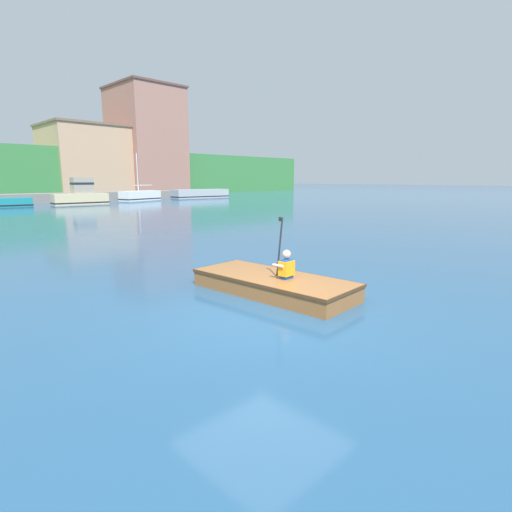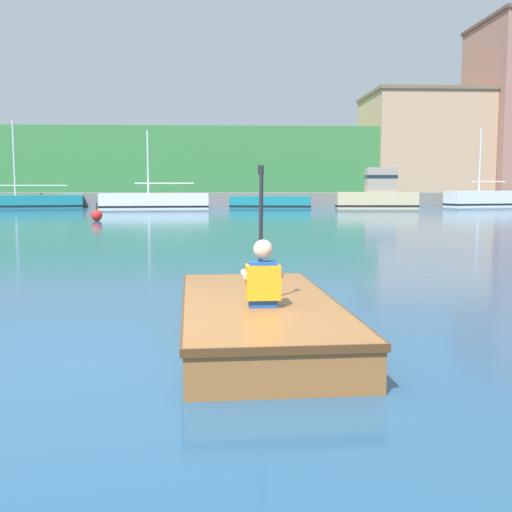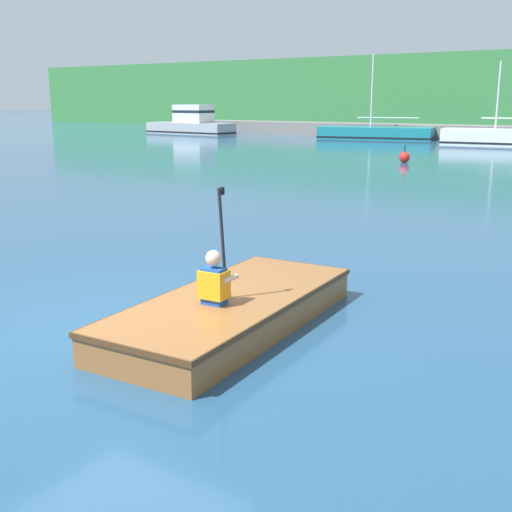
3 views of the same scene
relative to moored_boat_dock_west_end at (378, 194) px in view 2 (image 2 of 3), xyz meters
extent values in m
plane|color=navy|center=(-10.09, -33.23, -0.86)|extent=(300.00, 300.00, 0.00)
cube|color=#387A3D|center=(-10.09, 26.04, 2.31)|extent=(120.00, 20.00, 6.34)
cube|color=tan|center=(8.96, 20.51, 3.84)|extent=(9.95, 9.78, 9.40)
cube|color=brown|center=(8.96, 20.51, 8.68)|extent=(10.25, 10.08, 0.30)
cube|color=slate|center=(-10.09, 5.44, -0.41)|extent=(57.00, 2.40, 0.90)
cube|color=#CCB789|center=(-0.07, 0.01, -0.37)|extent=(4.88, 1.76, 0.99)
cube|color=black|center=(-0.07, 0.01, -0.69)|extent=(4.92, 1.80, 0.10)
cube|color=gray|center=(0.16, -0.01, 0.86)|extent=(1.85, 1.27, 1.46)
cube|color=#19232D|center=(0.16, -0.01, 1.04)|extent=(1.88, 1.29, 0.20)
cube|color=#197A84|center=(-21.80, 2.46, -0.47)|extent=(7.70, 3.98, 0.78)
cube|color=black|center=(-21.80, 2.46, -0.73)|extent=(7.75, 4.03, 0.10)
cylinder|color=silver|center=(-22.16, 2.39, 2.23)|extent=(0.10, 0.10, 4.63)
cylinder|color=silver|center=(-21.08, 2.61, 0.51)|extent=(3.97, 0.86, 0.07)
cube|color=white|center=(7.42, 2.55, -0.35)|extent=(4.94, 2.69, 1.03)
cube|color=black|center=(7.42, 2.55, -0.68)|extent=(4.99, 2.74, 0.10)
cylinder|color=silver|center=(7.19, 2.49, 2.17)|extent=(0.10, 0.10, 4.01)
cylinder|color=silver|center=(7.87, 2.66, 0.77)|extent=(2.52, 0.69, 0.07)
cube|color=#197A84|center=(-6.35, 1.36, -0.50)|extent=(5.10, 2.27, 0.73)
cube|color=black|center=(-6.35, 1.36, -0.74)|extent=(5.14, 2.32, 0.10)
cube|color=white|center=(-13.38, 0.22, -0.41)|extent=(6.50, 2.67, 0.91)
cube|color=black|center=(-13.38, 0.22, -0.70)|extent=(6.55, 2.71, 0.10)
cylinder|color=silver|center=(-13.70, 0.18, 1.89)|extent=(0.10, 0.10, 3.68)
cylinder|color=silver|center=(-12.76, 0.29, 0.65)|extent=(3.46, 0.47, 0.07)
cube|color=#935B2D|center=(-8.93, -32.39, -0.68)|extent=(1.54, 3.50, 0.36)
cube|color=#513219|center=(-8.93, -32.39, -0.53)|extent=(1.58, 3.54, 0.06)
cube|color=#513219|center=(-8.93, -32.39, -0.54)|extent=(1.27, 3.01, 0.02)
cone|color=#935B2D|center=(-9.02, -30.74, -0.66)|extent=(0.50, 0.50, 0.32)
cube|color=#935B2D|center=(-8.92, -32.64, -0.55)|extent=(1.30, 0.23, 0.03)
cube|color=#1E4CA5|center=(-8.92, -32.73, -0.30)|extent=(0.25, 0.17, 0.40)
cube|color=orange|center=(-8.92, -32.73, -0.28)|extent=(0.30, 0.22, 0.30)
sphere|color=beige|center=(-8.92, -32.73, 0.00)|extent=(0.17, 0.17, 0.17)
cylinder|color=beige|center=(-8.77, -32.63, -0.23)|extent=(0.07, 0.26, 0.06)
cylinder|color=beige|center=(-9.07, -32.65, -0.23)|extent=(0.07, 0.26, 0.06)
cylinder|color=#232328|center=(-8.93, -32.55, 0.12)|extent=(0.04, 0.16, 1.20)
cylinder|color=black|center=(-8.93, -32.55, 0.68)|extent=(0.05, 0.05, 0.08)
sphere|color=red|center=(-14.27, -12.54, -0.64)|extent=(0.44, 0.44, 0.44)
cylinder|color=black|center=(-14.27, -12.54, -0.28)|extent=(0.04, 0.04, 0.28)
camera|label=1|loc=(-14.83, -37.79, 1.47)|focal=28.00mm
camera|label=2|loc=(-9.25, -38.20, 0.55)|focal=45.00mm
camera|label=3|loc=(-5.01, -37.92, 1.59)|focal=45.00mm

